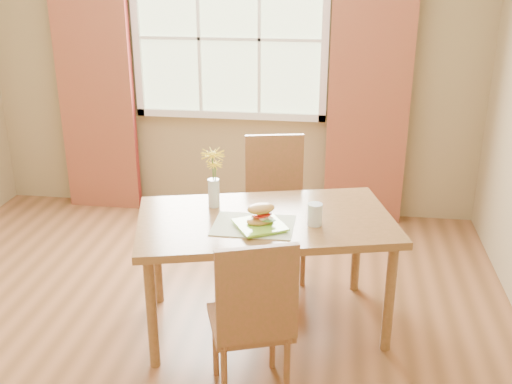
{
  "coord_description": "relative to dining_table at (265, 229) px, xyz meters",
  "views": [
    {
      "loc": [
        0.92,
        -3.05,
        2.11
      ],
      "look_at": [
        0.48,
        0.05,
        0.89
      ],
      "focal_mm": 42.0,
      "sensor_mm": 36.0,
      "label": 1
    }
  ],
  "objects": [
    {
      "name": "curtain_right",
      "position": [
        0.62,
        1.68,
        0.46
      ],
      "size": [
        0.65,
        0.08,
        2.2
      ],
      "primitive_type": "cube",
      "color": "maroon",
      "rests_on": "room"
    },
    {
      "name": "placemat",
      "position": [
        -0.05,
        -0.12,
        0.08
      ],
      "size": [
        0.45,
        0.33,
        0.01
      ],
      "primitive_type": "cube",
      "rotation": [
        0.0,
        0.0,
        -0.0
      ],
      "color": "silver",
      "rests_on": "dining_table"
    },
    {
      "name": "water_glass",
      "position": [
        0.28,
        -0.06,
        0.13
      ],
      "size": [
        0.08,
        0.08,
        0.13
      ],
      "color": "silver",
      "rests_on": "dining_table"
    },
    {
      "name": "chair_far",
      "position": [
        -0.02,
        0.7,
        -0.1
      ],
      "size": [
        0.49,
        0.49,
        0.98
      ],
      "rotation": [
        0.0,
        0.0,
        0.22
      ],
      "color": "brown",
      "rests_on": "room"
    },
    {
      "name": "room",
      "position": [
        -0.53,
        -0.1,
        0.71
      ],
      "size": [
        4.24,
        3.84,
        2.74
      ],
      "color": "brown",
      "rests_on": "ground"
    },
    {
      "name": "curtain_left",
      "position": [
        -1.68,
        1.68,
        0.46
      ],
      "size": [
        0.65,
        0.08,
        2.2
      ],
      "primitive_type": "cube",
      "color": "maroon",
      "rests_on": "room"
    },
    {
      "name": "plate",
      "position": [
        -0.01,
        -0.15,
        0.09
      ],
      "size": [
        0.34,
        0.34,
        0.01
      ],
      "primitive_type": "cube",
      "rotation": [
        0.0,
        0.0,
        0.52
      ],
      "color": "#7FC832",
      "rests_on": "placemat"
    },
    {
      "name": "croissant_sandwich",
      "position": [
        -0.01,
        -0.13,
        0.15
      ],
      "size": [
        0.2,
        0.18,
        0.12
      ],
      "rotation": [
        0.0,
        0.0,
        0.54
      ],
      "color": "gold",
      "rests_on": "plate"
    },
    {
      "name": "dining_table",
      "position": [
        0.0,
        0.0,
        0.0
      ],
      "size": [
        1.63,
        1.17,
        0.71
      ],
      "rotation": [
        0.0,
        0.0,
        0.26
      ],
      "color": "brown",
      "rests_on": "room"
    },
    {
      "name": "chair_near",
      "position": [
        0.03,
        -0.7,
        -0.13
      ],
      "size": [
        0.49,
        0.49,
        0.93
      ],
      "rotation": [
        0.0,
        0.0,
        0.34
      ],
      "color": "brown",
      "rests_on": "room"
    },
    {
      "name": "window",
      "position": [
        -0.53,
        1.78,
        0.86
      ],
      "size": [
        1.62,
        0.06,
        1.32
      ],
      "color": "#B2C494",
      "rests_on": "room"
    },
    {
      "name": "flower_vase",
      "position": [
        -0.33,
        0.13,
        0.29
      ],
      "size": [
        0.14,
        0.14,
        0.36
      ],
      "color": "silver",
      "rests_on": "dining_table"
    }
  ]
}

